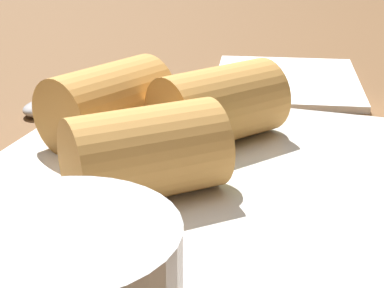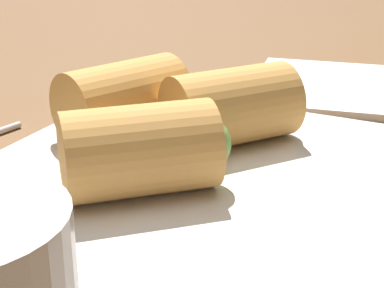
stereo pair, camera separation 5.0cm
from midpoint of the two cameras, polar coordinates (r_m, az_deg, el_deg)
The scene contains 7 objects.
table_surface at distance 41.66cm, azimuth -3.82°, elevation -3.60°, with size 180.00×140.00×2.00cm.
serving_plate at distance 37.04cm, azimuth -3.87°, elevation -3.99°, with size 27.49×25.12×1.50cm.
roll_front_left at distance 33.76cm, azimuth -7.37°, elevation -0.85°, with size 9.11×9.24×4.90cm.
roll_front_right at distance 41.10cm, azimuth -0.58°, elevation 3.53°, with size 9.42×8.71×4.90cm.
roll_back_left at distance 42.55cm, azimuth -10.33°, elevation 3.81°, with size 9.36×7.66×4.90cm.
spoon at distance 50.89cm, azimuth -18.24°, elevation 1.95°, with size 19.91×4.96×1.14cm.
napkin at distance 59.35cm, azimuth 6.03°, elevation 5.53°, with size 17.54×15.72×0.60cm.
Camera 1 is at (35.82, 11.78, 18.89)cm, focal length 60.00 mm.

